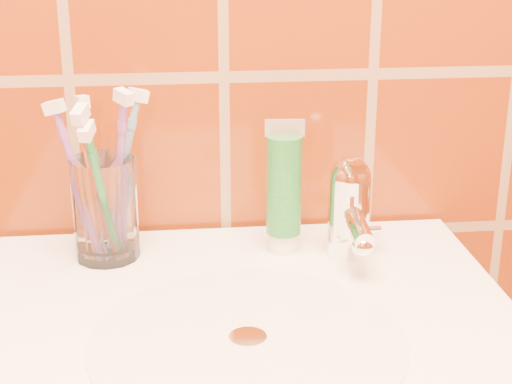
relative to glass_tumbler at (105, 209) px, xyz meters
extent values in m
cube|color=white|center=(0.14, -0.16, -0.14)|extent=(0.56, 0.46, 0.16)
cylinder|color=silver|center=(0.14, -0.21, -0.06)|extent=(0.30, 0.30, 0.00)
cylinder|color=white|center=(0.14, -0.21, -0.06)|extent=(0.04, 0.04, 0.00)
cylinder|color=white|center=(0.00, 0.00, 0.00)|extent=(0.08, 0.08, 0.12)
cylinder|color=white|center=(0.21, 0.00, -0.05)|extent=(0.03, 0.03, 0.02)
cylinder|color=#196B21|center=(0.21, 0.00, 0.02)|extent=(0.04, 0.04, 0.12)
cube|color=beige|center=(0.21, 0.00, 0.09)|extent=(0.04, 0.01, 0.02)
cylinder|color=white|center=(0.28, -0.02, -0.01)|extent=(0.05, 0.05, 0.09)
sphere|color=white|center=(0.28, -0.02, 0.03)|extent=(0.05, 0.05, 0.05)
cylinder|color=white|center=(0.28, -0.06, -0.01)|extent=(0.02, 0.09, 0.03)
cube|color=white|center=(0.28, -0.03, 0.05)|extent=(0.02, 0.06, 0.01)
camera|label=1|loc=(0.08, -0.85, 0.32)|focal=55.00mm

